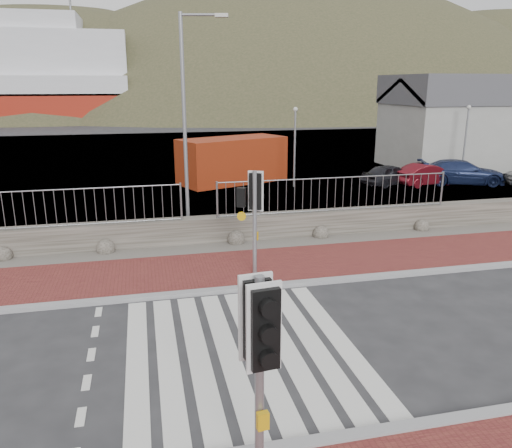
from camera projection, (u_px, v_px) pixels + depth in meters
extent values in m
plane|color=#28282B|center=(242.00, 350.00, 10.22)|extent=(220.00, 220.00, 0.00)
cube|color=brown|center=(211.00, 271.00, 14.43)|extent=(40.00, 3.00, 0.08)
cube|color=gray|center=(219.00, 291.00, 13.02)|extent=(40.00, 0.25, 0.12)
cube|color=silver|center=(137.00, 362.00, 9.77)|extent=(0.42, 5.60, 0.01)
cube|color=silver|center=(168.00, 358.00, 9.90)|extent=(0.42, 5.60, 0.01)
cube|color=silver|center=(198.00, 355.00, 10.03)|extent=(0.42, 5.60, 0.01)
cube|color=silver|center=(228.00, 351.00, 10.16)|extent=(0.42, 5.60, 0.01)
cube|color=silver|center=(256.00, 348.00, 10.28)|extent=(0.42, 5.60, 0.01)
cube|color=silver|center=(284.00, 345.00, 10.41)|extent=(0.42, 5.60, 0.01)
cube|color=silver|center=(312.00, 342.00, 10.54)|extent=(0.42, 5.60, 0.01)
cube|color=silver|center=(338.00, 339.00, 10.67)|extent=(0.42, 5.60, 0.01)
cube|color=#59544C|center=(203.00, 250.00, 16.31)|extent=(40.00, 1.50, 0.06)
cube|color=#444138|center=(200.00, 231.00, 16.95)|extent=(40.00, 0.60, 0.90)
cylinder|color=gray|center=(43.00, 190.00, 15.33)|extent=(8.40, 0.04, 0.04)
cylinder|color=gray|center=(181.00, 202.00, 16.39)|extent=(0.07, 0.07, 1.20)
cylinder|color=gray|center=(336.00, 178.00, 17.39)|extent=(8.40, 0.04, 0.04)
cylinder|color=gray|center=(217.00, 201.00, 16.65)|extent=(0.07, 0.07, 1.20)
cylinder|color=gray|center=(442.00, 189.00, 18.46)|extent=(0.07, 0.07, 1.20)
cube|color=#4C4C4F|center=(167.00, 158.00, 36.39)|extent=(120.00, 40.00, 0.50)
cube|color=#3F4C54|center=(153.00, 123.00, 69.22)|extent=(220.00, 50.00, 0.05)
cube|color=silver|center=(13.00, 55.00, 67.60)|extent=(30.00, 12.00, 6.00)
cube|color=silver|center=(9.00, 23.00, 66.51)|extent=(18.00, 10.00, 2.50)
cube|color=#9E9E99|center=(481.00, 135.00, 32.65)|extent=(12.00, 6.00, 4.00)
cube|color=#4C4C51|center=(487.00, 89.00, 31.86)|extent=(12.20, 6.20, 1.80)
ellipsoid|color=#343721|center=(75.00, 221.00, 94.88)|extent=(106.40, 68.40, 76.00)
ellipsoid|color=#343721|center=(300.00, 236.00, 106.19)|extent=(140.00, 90.00, 100.00)
ellipsoid|color=#343721|center=(488.00, 198.00, 114.24)|extent=(112.00, 72.00, 80.00)
cylinder|color=gray|center=(259.00, 389.00, 6.33)|extent=(0.12, 0.12, 3.07)
cube|color=#CB960B|center=(259.00, 414.00, 6.44)|extent=(0.16, 0.10, 0.24)
cube|color=black|center=(260.00, 322.00, 6.08)|extent=(0.46, 0.31, 1.15)
sphere|color=red|center=(260.00, 297.00, 5.99)|extent=(0.16, 0.16, 0.16)
cylinder|color=gray|center=(255.00, 224.00, 13.83)|extent=(0.12, 0.12, 3.00)
cube|color=#CB960B|center=(255.00, 237.00, 13.93)|extent=(0.17, 0.14, 0.24)
cube|color=black|center=(255.00, 192.00, 13.58)|extent=(0.50, 0.41, 1.13)
sphere|color=#0CE53F|center=(255.00, 204.00, 13.67)|extent=(0.16, 0.16, 0.16)
cube|color=black|center=(241.00, 197.00, 13.70)|extent=(0.29, 0.25, 0.54)
cylinder|color=gray|center=(185.00, 131.00, 16.74)|extent=(0.13, 0.13, 7.46)
cylinder|color=gray|center=(201.00, 15.00, 15.75)|extent=(1.29, 0.37, 0.08)
cube|color=beige|center=(222.00, 15.00, 15.76)|extent=(0.45, 0.29, 0.11)
cube|color=maroon|center=(232.00, 160.00, 27.37)|extent=(6.30, 4.50, 2.42)
imported|color=black|center=(390.00, 175.00, 26.71)|extent=(3.53, 2.23, 1.12)
imported|color=#500B12|center=(427.00, 174.00, 26.67)|extent=(3.66, 1.82, 1.15)
imported|color=#151F44|center=(462.00, 172.00, 26.93)|extent=(4.83, 3.11, 1.30)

